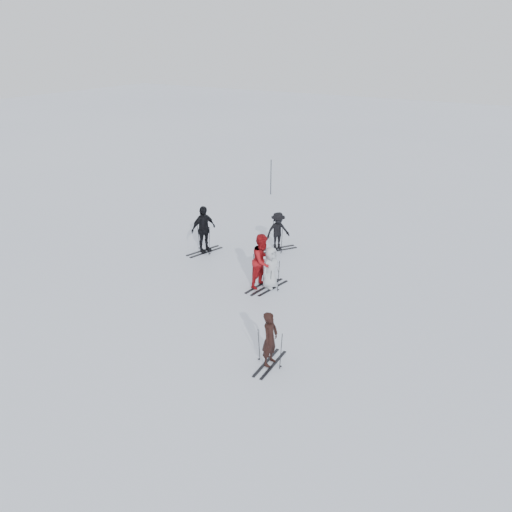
% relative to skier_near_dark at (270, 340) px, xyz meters
% --- Properties ---
extents(ground, '(120.00, 120.00, 0.00)m').
position_rel_skier_near_dark_xyz_m(ground, '(-2.99, 3.25, -0.81)').
color(ground, silver).
rests_on(ground, ground).
extents(skier_near_dark, '(0.41, 0.60, 1.62)m').
position_rel_skier_near_dark_xyz_m(skier_near_dark, '(0.00, 0.00, 0.00)').
color(skier_near_dark, black).
rests_on(skier_near_dark, ground).
extents(skier_red, '(0.89, 1.07, 2.01)m').
position_rel_skier_near_dark_xyz_m(skier_red, '(-2.53, 3.96, 0.20)').
color(skier_red, maroon).
rests_on(skier_red, ground).
extents(skier_grey, '(0.63, 0.84, 1.55)m').
position_rel_skier_near_dark_xyz_m(skier_grey, '(-2.24, 4.03, -0.03)').
color(skier_grey, silver).
rests_on(skier_grey, ground).
extents(skier_uphill_left, '(0.83, 1.26, 1.99)m').
position_rel_skier_near_dark_xyz_m(skier_uphill_left, '(-6.24, 5.43, 0.19)').
color(skier_uphill_left, black).
rests_on(skier_uphill_left, ground).
extents(skier_uphill_far, '(1.11, 1.21, 1.64)m').
position_rel_skier_near_dark_xyz_m(skier_uphill_far, '(-3.70, 7.24, 0.01)').
color(skier_uphill_far, black).
rests_on(skier_uphill_far, ground).
extents(skis_near_dark, '(1.56, 0.86, 1.12)m').
position_rel_skier_near_dark_xyz_m(skis_near_dark, '(0.00, 0.00, -0.25)').
color(skis_near_dark, black).
rests_on(skis_near_dark, ground).
extents(skis_red, '(1.83, 1.14, 1.25)m').
position_rel_skier_near_dark_xyz_m(skis_red, '(-2.53, 3.96, -0.18)').
color(skis_red, black).
rests_on(skis_red, ground).
extents(skis_grey, '(1.78, 1.17, 1.20)m').
position_rel_skier_near_dark_xyz_m(skis_grey, '(-2.24, 4.03, -0.21)').
color(skis_grey, black).
rests_on(skis_grey, ground).
extents(skis_uphill_left, '(1.91, 1.40, 1.25)m').
position_rel_skier_near_dark_xyz_m(skis_uphill_left, '(-6.24, 5.43, -0.18)').
color(skis_uphill_left, black).
rests_on(skis_uphill_left, ground).
extents(skis_uphill_far, '(1.96, 1.77, 1.27)m').
position_rel_skier_near_dark_xyz_m(skis_uphill_far, '(-3.70, 7.24, -0.17)').
color(skis_uphill_far, black).
rests_on(skis_uphill_far, ground).
extents(piste_marker, '(0.05, 0.05, 2.00)m').
position_rel_skier_near_dark_xyz_m(piste_marker, '(-7.90, 14.11, 0.19)').
color(piste_marker, black).
rests_on(piste_marker, ground).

